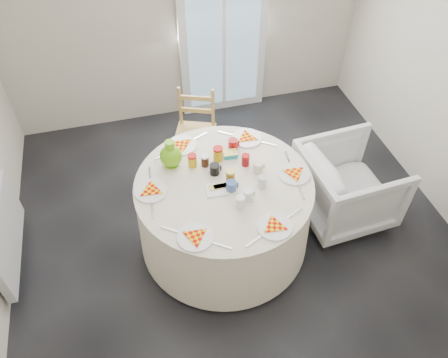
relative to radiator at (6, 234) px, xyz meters
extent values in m
plane|color=black|center=(1.94, -0.20, -0.38)|extent=(4.00, 4.00, 0.00)
cube|color=#BCB5A3|center=(1.94, 1.80, 0.92)|extent=(4.00, 0.02, 2.60)
cube|color=silver|center=(2.34, 1.75, 0.67)|extent=(1.00, 0.08, 2.10)
cube|color=silver|center=(0.00, 0.00, 0.00)|extent=(0.07, 1.00, 0.55)
cylinder|color=white|center=(1.81, -0.25, -0.01)|extent=(1.50, 1.50, 0.76)
imported|color=silver|center=(3.00, -0.22, 0.01)|extent=(0.80, 0.85, 0.82)
cube|color=#15A2B4|center=(1.95, 0.04, 0.41)|extent=(0.13, 0.09, 0.05)
camera|label=1|loc=(1.18, -2.61, 2.92)|focal=35.00mm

